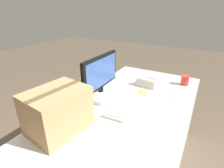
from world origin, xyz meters
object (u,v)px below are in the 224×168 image
Objects in this scene: keyboard at (124,105)px; cardboard_box at (58,111)px; desk_phone at (148,82)px; paper_cup_right at (185,80)px; monitor at (101,80)px; sticky_note_pad at (142,93)px; spoon at (171,93)px.

keyboard is 1.10× the size of cardboard_box.
paper_cup_right is (0.19, -0.32, 0.02)m from desk_phone.
monitor is 0.40m from sticky_note_pad.
monitor is 1.12× the size of keyboard.
keyboard is (-0.08, -0.27, -0.13)m from monitor.
spoon is at bearing -57.25° from monitor.
desk_phone is at bearing 120.59° from paper_cup_right.
spoon is (0.42, -0.27, -0.01)m from keyboard.
cardboard_box is (-0.53, -0.03, -0.01)m from monitor.
keyboard is 0.29m from sticky_note_pad.
desk_phone is 0.25m from spoon.
paper_cup_right is 0.49m from sticky_note_pad.
cardboard_box is (-1.13, 0.59, 0.09)m from paper_cup_right.
sticky_note_pad is at bearing -20.74° from cardboard_box.
monitor is 3.94× the size of spoon.
monitor is 0.52m from desk_phone.
paper_cup_right is (0.60, -0.62, -0.09)m from monitor.
monitor is at bearing 71.45° from keyboard.
keyboard is at bearing 101.71° from spoon.
sticky_note_pad is (-0.19, -0.01, -0.03)m from desk_phone.
cardboard_box is at bearing 170.28° from desk_phone.
desk_phone is 0.20m from sticky_note_pad.
desk_phone is at bearing -36.14° from monitor.
paper_cup_right reaches higher than desk_phone.
monitor reaches higher than desk_phone.
cardboard_box reaches higher than desk_phone.
monitor is at bearing 2.71° from cardboard_box.
monitor is 1.23× the size of cardboard_box.
keyboard is at bearing 172.10° from sticky_note_pad.
cardboard_box is at bearing 149.17° from keyboard.
paper_cup_right is at bearing -38.98° from sticky_note_pad.
cardboard_box is at bearing 152.34° from paper_cup_right.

